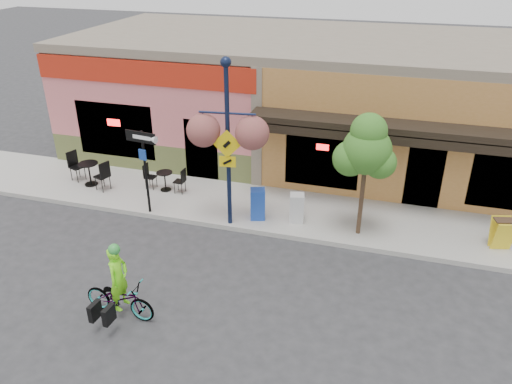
% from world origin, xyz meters
% --- Properties ---
extents(ground, '(90.00, 90.00, 0.00)m').
position_xyz_m(ground, '(0.00, 0.00, 0.00)').
color(ground, '#2D2D30').
rests_on(ground, ground).
extents(sidewalk, '(24.00, 3.00, 0.15)m').
position_xyz_m(sidewalk, '(0.00, 2.00, 0.07)').
color(sidewalk, '#9E9B93').
rests_on(sidewalk, ground).
extents(curb, '(24.00, 0.12, 0.15)m').
position_xyz_m(curb, '(0.00, 0.55, 0.07)').
color(curb, '#A8A59E').
rests_on(curb, ground).
extents(building, '(18.20, 8.20, 4.50)m').
position_xyz_m(building, '(0.00, 7.50, 2.25)').
color(building, '#D1676B').
rests_on(building, ground).
extents(bicycle, '(1.80, 0.74, 0.92)m').
position_xyz_m(bicycle, '(-2.18, -3.70, 0.46)').
color(bicycle, '#990D0E').
rests_on(bicycle, ground).
extents(cyclist_rider, '(0.41, 0.59, 1.55)m').
position_xyz_m(cyclist_rider, '(-2.13, -3.70, 0.78)').
color(cyclist_rider, '#7BFF1A').
rests_on(cyclist_rider, ground).
extents(lamp_post, '(1.64, 0.82, 4.93)m').
position_xyz_m(lamp_post, '(-1.04, 0.70, 2.61)').
color(lamp_post, '#111B37').
rests_on(lamp_post, sidewalk).
extents(one_way_sign, '(1.04, 0.35, 2.65)m').
position_xyz_m(one_way_sign, '(-3.66, 0.65, 1.48)').
color(one_way_sign, black).
rests_on(one_way_sign, sidewalk).
extents(cafe_set_left, '(1.95, 1.40, 1.06)m').
position_xyz_m(cafe_set_left, '(-6.50, 1.80, 0.68)').
color(cafe_set_left, black).
rests_on(cafe_set_left, sidewalk).
extents(cafe_set_right, '(1.46, 0.77, 0.86)m').
position_xyz_m(cafe_set_right, '(-3.84, 2.15, 0.58)').
color(cafe_set_right, black).
rests_on(cafe_set_right, sidewalk).
extents(newspaper_box_blue, '(0.53, 0.50, 0.96)m').
position_xyz_m(newspaper_box_blue, '(-0.33, 1.20, 0.63)').
color(newspaper_box_blue, '#1C42AA').
rests_on(newspaper_box_blue, sidewalk).
extents(newspaper_box_grey, '(0.49, 0.46, 0.90)m').
position_xyz_m(newspaper_box_grey, '(0.84, 1.35, 0.60)').
color(newspaper_box_grey, beige).
rests_on(newspaper_box_grey, sidewalk).
extents(street_tree, '(1.81, 1.81, 3.64)m').
position_xyz_m(street_tree, '(2.69, 1.19, 1.97)').
color(street_tree, '#3D7A26').
rests_on(street_tree, sidewalk).
extents(sandwich_board, '(0.61, 0.51, 0.89)m').
position_xyz_m(sandwich_board, '(6.53, 1.34, 0.59)').
color(sandwich_board, yellow).
rests_on(sandwich_board, sidewalk).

